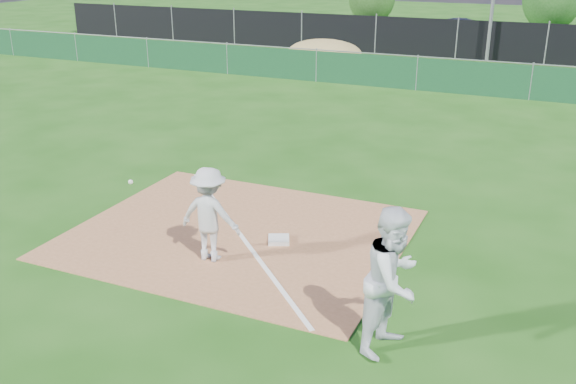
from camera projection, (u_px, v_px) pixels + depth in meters
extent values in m
plane|color=#18480F|center=(377.00, 121.00, 19.67)|extent=(90.00, 90.00, 0.00)
cube|color=#985F3C|center=(239.00, 233.00, 11.99)|extent=(6.00, 5.00, 0.02)
cube|color=white|center=(239.00, 233.00, 11.99)|extent=(5.01, 5.01, 0.01)
cube|color=#0F391E|center=(417.00, 74.00, 23.72)|extent=(44.00, 0.05, 1.20)
ellipsoid|color=olive|center=(324.00, 53.00, 28.60)|extent=(3.38, 2.60, 1.17)
cube|color=black|center=(457.00, 39.00, 30.43)|extent=(46.00, 0.04, 1.80)
cube|color=black|center=(472.00, 44.00, 35.02)|extent=(46.00, 9.00, 0.01)
cube|color=silver|center=(279.00, 240.00, 11.63)|extent=(0.50, 0.50, 0.08)
imported|color=silver|center=(210.00, 214.00, 10.72)|extent=(1.09, 0.66, 1.64)
sphere|color=white|center=(131.00, 182.00, 10.69)|extent=(0.08, 0.08, 0.08)
imported|color=silver|center=(394.00, 280.00, 8.27)|extent=(0.98, 1.14, 2.02)
imported|color=#93969A|center=(371.00, 28.00, 36.00)|extent=(4.50, 3.18, 1.42)
imported|color=black|center=(464.00, 33.00, 34.31)|extent=(4.20, 1.56, 1.37)
cylinder|color=#382316|center=(371.00, 18.00, 42.77)|extent=(0.24, 0.24, 1.03)
cylinder|color=#382316|center=(549.00, 24.00, 39.18)|extent=(0.24, 0.24, 1.16)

